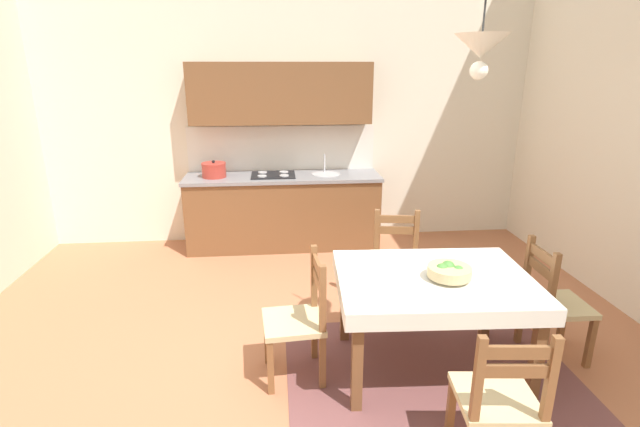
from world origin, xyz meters
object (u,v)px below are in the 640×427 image
(kitchen_cabinetry, at_px, (282,178))
(fruit_bowl, at_px, (449,271))
(dining_chair_kitchen_side, at_px, (396,266))
(dining_chair_tv_side, at_px, (299,320))
(dining_chair_camera_side, at_px, (499,402))
(dining_table, at_px, (433,292))
(pendant_lamp, at_px, (481,48))
(dining_chair_window_side, at_px, (553,304))

(kitchen_cabinetry, bearing_deg, fruit_bowl, -68.08)
(dining_chair_kitchen_side, relative_size, dining_chair_tv_side, 1.00)
(dining_chair_camera_side, relative_size, fruit_bowl, 3.10)
(dining_table, relative_size, dining_chair_tv_side, 1.51)
(dining_chair_tv_side, bearing_deg, dining_table, -1.18)
(dining_chair_kitchen_side, distance_m, fruit_bowl, 1.01)
(kitchen_cabinetry, xyz_separation_m, dining_chair_kitchen_side, (0.98, -1.79, -0.41))
(dining_table, xyz_separation_m, pendant_lamp, (0.14, -0.09, 1.64))
(kitchen_cabinetry, relative_size, dining_chair_camera_side, 2.51)
(dining_chair_window_side, relative_size, fruit_bowl, 3.10)
(dining_chair_window_side, xyz_separation_m, fruit_bowl, (-0.89, -0.14, 0.37))
(dining_chair_window_side, height_order, dining_chair_camera_side, same)
(dining_chair_camera_side, distance_m, pendant_lamp, 2.01)
(pendant_lamp, bearing_deg, dining_chair_kitchen_side, 100.37)
(dining_chair_tv_side, xyz_separation_m, fruit_bowl, (1.04, -0.08, 0.37))
(pendant_lamp, bearing_deg, dining_chair_tv_side, 174.14)
(dining_chair_kitchen_side, bearing_deg, fruit_bowl, -82.82)
(dining_chair_camera_side, distance_m, dining_chair_tv_side, 1.40)
(dining_chair_window_side, distance_m, dining_chair_kitchen_side, 1.28)
(kitchen_cabinetry, height_order, dining_chair_kitchen_side, kitchen_cabinetry)
(dining_chair_camera_side, xyz_separation_m, dining_chair_tv_side, (-1.03, 0.95, 0.00))
(dining_chair_camera_side, bearing_deg, dining_table, 94.27)
(dining_table, xyz_separation_m, fruit_bowl, (0.08, -0.06, 0.18))
(dining_chair_kitchen_side, bearing_deg, kitchen_cabinetry, 118.63)
(kitchen_cabinetry, relative_size, pendant_lamp, 2.90)
(kitchen_cabinetry, xyz_separation_m, pendant_lamp, (1.15, -2.75, 1.41))
(kitchen_cabinetry, height_order, dining_chair_tv_side, kitchen_cabinetry)
(dining_chair_camera_side, bearing_deg, dining_chair_tv_side, 137.23)
(kitchen_cabinetry, distance_m, dining_chair_kitchen_side, 2.08)
(dining_chair_tv_side, xyz_separation_m, pendant_lamp, (1.10, -0.11, 1.83))
(pendant_lamp, bearing_deg, dining_chair_window_side, 11.56)
(dining_chair_window_side, bearing_deg, pendant_lamp, -168.44)
(dining_chair_tv_side, height_order, pendant_lamp, pendant_lamp)
(kitchen_cabinetry, xyz_separation_m, dining_chair_window_side, (1.99, -2.58, -0.41))
(dining_chair_window_side, height_order, fruit_bowl, dining_chair_window_side)
(dining_table, bearing_deg, dining_chair_kitchen_side, 92.49)
(dining_chair_kitchen_side, xyz_separation_m, fruit_bowl, (0.12, -0.93, 0.37))
(dining_chair_tv_side, bearing_deg, dining_chair_window_side, 1.74)
(dining_chair_kitchen_side, height_order, pendant_lamp, pendant_lamp)
(dining_table, bearing_deg, dining_chair_tv_side, 178.82)
(dining_chair_window_side, distance_m, fruit_bowl, 0.98)
(dining_chair_kitchen_side, distance_m, dining_chair_tv_side, 1.25)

